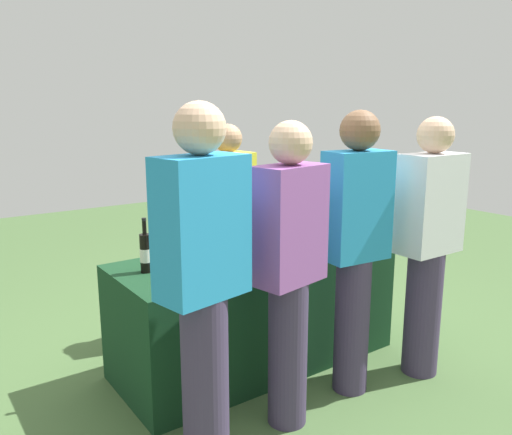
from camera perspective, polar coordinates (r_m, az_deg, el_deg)
ground_plane at (r=3.67m, az=0.00°, el=-15.45°), size 12.00×12.00×0.00m
tasting_table at (r=3.52m, az=0.00°, el=-10.02°), size 1.85×0.76×0.75m
wine_bottle_0 at (r=3.08m, az=-12.09°, el=-3.80°), size 0.06×0.06×0.32m
wine_bottle_1 at (r=3.44m, az=-1.71°, el=-1.91°), size 0.07×0.07×0.32m
wine_bottle_2 at (r=3.58m, az=2.61°, el=-1.27°), size 0.07×0.07×0.32m
wine_bottle_3 at (r=3.72m, az=2.74°, el=-0.74°), size 0.07×0.07×0.33m
wine_bottle_4 at (r=3.79m, az=4.90°, el=-0.68°), size 0.07×0.07×0.31m
wine_bottle_5 at (r=3.83m, az=6.84°, el=-0.63°), size 0.07×0.07×0.30m
wine_glass_0 at (r=2.95m, az=-8.77°, el=-4.74°), size 0.07×0.07×0.14m
wine_glass_1 at (r=3.18m, az=0.23°, el=-3.32°), size 0.07×0.07×0.14m
wine_glass_2 at (r=3.59m, az=7.60°, el=-1.60°), size 0.07×0.07×0.14m
server_pouring at (r=3.91m, az=-3.02°, el=-0.34°), size 0.40×0.24×1.58m
guest_0 at (r=2.37m, az=-5.88°, el=-6.65°), size 0.44×0.29×1.73m
guest_1 at (r=2.69m, az=3.65°, el=-5.39°), size 0.42×0.28×1.64m
guest_2 at (r=3.06m, az=10.88°, el=-2.80°), size 0.40×0.24×1.69m
guest_3 at (r=3.39m, az=18.42°, el=-2.37°), size 0.41×0.23×1.65m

